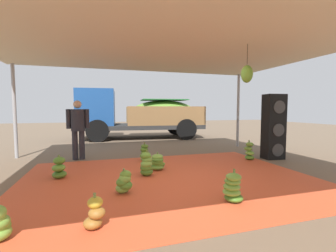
% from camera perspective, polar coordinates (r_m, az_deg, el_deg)
% --- Properties ---
extents(ground_plane, '(40.00, 40.00, 0.00)m').
position_cam_1_polar(ground_plane, '(7.79, -6.07, -6.66)').
color(ground_plane, brown).
extents(tarp_orange, '(6.01, 4.51, 0.01)m').
position_cam_1_polar(tarp_orange, '(4.95, 0.48, -12.92)').
color(tarp_orange, '#D1512D').
rests_on(tarp_orange, ground).
extents(tent_canopy, '(8.00, 7.00, 2.86)m').
position_cam_1_polar(tent_canopy, '(4.83, 0.94, 19.96)').
color(tent_canopy, '#9EA0A5').
rests_on(tent_canopy, ground).
extents(banana_bunch_0, '(0.37, 0.37, 0.57)m').
position_cam_1_polar(banana_bunch_0, '(7.04, 19.52, -6.00)').
color(banana_bunch_0, '#518428').
rests_on(banana_bunch_0, tarp_orange).
extents(banana_bunch_1, '(0.40, 0.40, 0.50)m').
position_cam_1_polar(banana_bunch_1, '(5.41, -25.40, -9.49)').
color(banana_bunch_1, '#477523').
rests_on(banana_bunch_1, tarp_orange).
extents(banana_bunch_2, '(0.37, 0.36, 0.53)m').
position_cam_1_polar(banana_bunch_2, '(6.54, -5.83, -6.71)').
color(banana_bunch_2, '#75A83D').
rests_on(banana_bunch_2, tarp_orange).
extents(banana_bunch_3, '(0.30, 0.29, 0.43)m').
position_cam_1_polar(banana_bunch_3, '(3.12, -17.72, -20.06)').
color(banana_bunch_3, '#996628').
rests_on(banana_bunch_3, tarp_orange).
extents(banana_bunch_4, '(0.35, 0.35, 0.55)m').
position_cam_1_polar(banana_bunch_4, '(5.11, -5.36, -9.52)').
color(banana_bunch_4, '#477523').
rests_on(banana_bunch_4, tarp_orange).
extents(banana_bunch_6, '(0.46, 0.48, 0.43)m').
position_cam_1_polar(banana_bunch_6, '(5.60, -2.63, -8.98)').
color(banana_bunch_6, '#6B9E38').
rests_on(banana_bunch_6, tarp_orange).
extents(banana_bunch_7, '(0.37, 0.39, 0.52)m').
position_cam_1_polar(banana_bunch_7, '(3.88, 15.74, -14.57)').
color(banana_bunch_7, '#477523').
rests_on(banana_bunch_7, tarp_orange).
extents(banana_bunch_8, '(0.34, 0.34, 0.43)m').
position_cam_1_polar(banana_bunch_8, '(4.15, -10.83, -13.61)').
color(banana_bunch_8, '#75A83D').
rests_on(banana_bunch_8, tarp_orange).
extents(cargo_truck_main, '(6.22, 2.83, 2.40)m').
position_cam_1_polar(cargo_truck_main, '(11.72, -7.44, 3.02)').
color(cargo_truck_main, '#2D2D2D').
rests_on(cargo_truck_main, ground).
extents(worker_0, '(0.63, 0.38, 1.71)m').
position_cam_1_polar(worker_0, '(7.12, -21.44, 0.18)').
color(worker_0, '#26262D').
rests_on(worker_0, ground).
extents(speaker_stack, '(0.60, 0.45, 1.90)m').
position_cam_1_polar(speaker_stack, '(7.41, 24.72, -0.18)').
color(speaker_stack, black).
rests_on(speaker_stack, ground).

